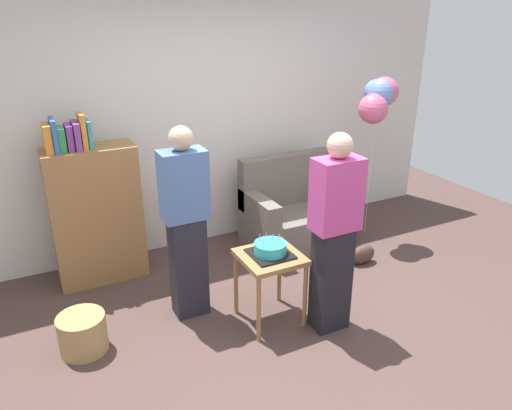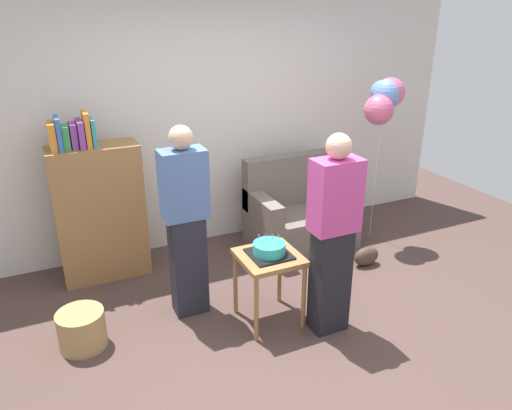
% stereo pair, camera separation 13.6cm
% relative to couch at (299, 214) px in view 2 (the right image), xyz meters
% --- Properties ---
extents(ground_plane, '(8.00, 8.00, 0.00)m').
position_rel_couch_xyz_m(ground_plane, '(-0.84, -1.47, -0.34)').
color(ground_plane, '#4C3833').
extents(wall_back, '(6.00, 0.10, 2.70)m').
position_rel_couch_xyz_m(wall_back, '(-0.84, 0.58, 1.01)').
color(wall_back, silver).
rests_on(wall_back, ground_plane).
extents(couch, '(1.10, 0.70, 0.96)m').
position_rel_couch_xyz_m(couch, '(0.00, 0.00, 0.00)').
color(couch, '#6B6056').
rests_on(couch, ground_plane).
extents(bookshelf, '(0.80, 0.36, 1.61)m').
position_rel_couch_xyz_m(bookshelf, '(-2.05, 0.19, 0.35)').
color(bookshelf, olive).
rests_on(bookshelf, ground_plane).
extents(side_table, '(0.48, 0.48, 0.61)m').
position_rel_couch_xyz_m(side_table, '(-0.94, -1.16, 0.18)').
color(side_table, olive).
rests_on(side_table, ground_plane).
extents(birthday_cake, '(0.32, 0.32, 0.17)m').
position_rel_couch_xyz_m(birthday_cake, '(-0.94, -1.16, 0.32)').
color(birthday_cake, black).
rests_on(birthday_cake, side_table).
extents(person_blowing_candles, '(0.36, 0.22, 1.63)m').
position_rel_couch_xyz_m(person_blowing_candles, '(-1.49, -0.75, 0.49)').
color(person_blowing_candles, '#23232D').
rests_on(person_blowing_candles, ground_plane).
extents(person_holding_cake, '(0.36, 0.22, 1.63)m').
position_rel_couch_xyz_m(person_holding_cake, '(-0.54, -1.45, 0.49)').
color(person_holding_cake, black).
rests_on(person_holding_cake, ground_plane).
extents(wicker_basket, '(0.36, 0.36, 0.30)m').
position_rel_couch_xyz_m(wicker_basket, '(-2.39, -0.86, -0.19)').
color(wicker_basket, '#A88451').
rests_on(wicker_basket, ground_plane).
extents(handbag, '(0.28, 0.14, 0.20)m').
position_rel_couch_xyz_m(handbag, '(0.37, -0.74, -0.24)').
color(handbag, '#473328').
rests_on(handbag, ground_plane).
extents(balloon_bunch, '(0.48, 0.42, 1.78)m').
position_rel_couch_xyz_m(balloon_bunch, '(0.82, -0.25, 1.24)').
color(balloon_bunch, silver).
rests_on(balloon_bunch, ground_plane).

